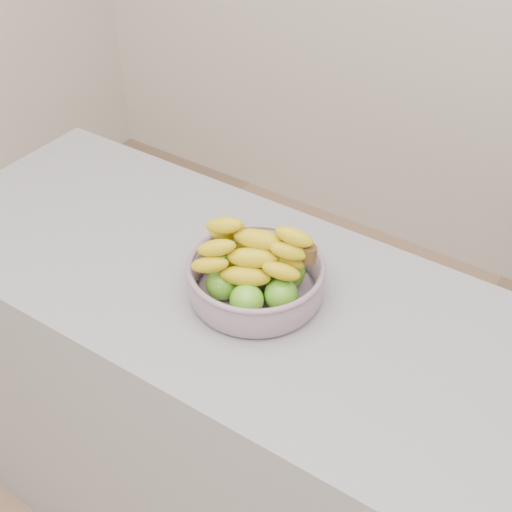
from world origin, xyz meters
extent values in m
cube|color=gray|center=(0.00, 0.52, 0.45)|extent=(2.00, 0.60, 0.90)
cylinder|color=#9CA9BC|center=(-0.19, 0.52, 0.91)|extent=(0.23, 0.23, 0.01)
torus|color=#9CA9BC|center=(-0.19, 0.52, 0.97)|extent=(0.28, 0.28, 0.01)
sphere|color=#41A11B|center=(-0.17, 0.45, 0.94)|extent=(0.07, 0.07, 0.07)
sphere|color=#41A11B|center=(-0.13, 0.50, 0.94)|extent=(0.07, 0.07, 0.07)
sphere|color=#41A11B|center=(-0.15, 0.57, 0.94)|extent=(0.07, 0.07, 0.07)
sphere|color=#41A11B|center=(-0.22, 0.58, 0.94)|extent=(0.07, 0.07, 0.07)
sphere|color=#41A11B|center=(-0.26, 0.53, 0.94)|extent=(0.07, 0.07, 0.07)
sphere|color=#41A11B|center=(-0.24, 0.46, 0.94)|extent=(0.07, 0.07, 0.07)
ellipsoid|color=yellow|center=(-0.19, 0.47, 0.98)|extent=(0.17, 0.11, 0.04)
ellipsoid|color=yellow|center=(-0.20, 0.51, 0.98)|extent=(0.18, 0.09, 0.04)
ellipsoid|color=yellow|center=(-0.22, 0.55, 0.98)|extent=(0.18, 0.08, 0.04)
ellipsoid|color=yellow|center=(-0.19, 0.49, 1.01)|extent=(0.17, 0.12, 0.04)
ellipsoid|color=yellow|center=(-0.20, 0.54, 1.01)|extent=(0.18, 0.06, 0.04)
ellipsoid|color=yellow|center=(-0.19, 0.52, 1.04)|extent=(0.18, 0.09, 0.04)
cylinder|color=#473216|center=(-0.09, 0.55, 1.03)|extent=(0.03, 0.03, 0.03)
camera|label=1|loc=(0.41, -0.37, 1.86)|focal=50.00mm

